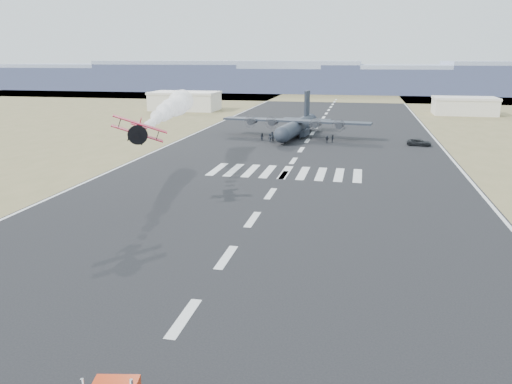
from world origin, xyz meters
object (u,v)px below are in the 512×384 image
(crew_b, at_px, (262,137))
(hangar_right, at_px, (464,106))
(crew_d, at_px, (327,139))
(crew_c, at_px, (270,138))
(transport_aircraft, at_px, (297,126))
(crew_h, at_px, (333,139))
(crew_f, at_px, (273,139))
(hangar_left, at_px, (185,101))
(crew_a, at_px, (300,137))
(support_vehicle, at_px, (419,142))
(crew_g, at_px, (280,137))
(aerobatic_biplane, at_px, (138,130))
(crew_e, at_px, (272,135))

(crew_b, bearing_deg, hangar_right, -91.01)
(crew_d, bearing_deg, crew_c, 5.62)
(transport_aircraft, bearing_deg, crew_c, -113.02)
(crew_b, xyz_separation_m, crew_h, (16.31, 1.24, -0.05))
(hangar_right, height_order, transport_aircraft, transport_aircraft)
(transport_aircraft, distance_m, crew_f, 10.79)
(hangar_left, xyz_separation_m, crew_d, (56.73, -63.42, -2.54))
(crew_a, relative_size, crew_c, 0.92)
(crew_a, height_order, crew_h, crew_a)
(hangar_right, xyz_separation_m, support_vehicle, (-21.17, -67.61, -2.28))
(crew_g, height_order, crew_h, crew_h)
(hangar_left, xyz_separation_m, crew_a, (50.25, -60.72, -2.55))
(transport_aircraft, height_order, crew_g, transport_aircraft)
(hangar_right, distance_m, support_vehicle, 70.88)
(crew_g, bearing_deg, crew_c, 42.65)
(aerobatic_biplane, height_order, crew_f, aerobatic_biplane)
(hangar_right, height_order, crew_f, hangar_right)
(support_vehicle, bearing_deg, crew_f, 104.53)
(hangar_right, bearing_deg, crew_f, -127.44)
(support_vehicle, xyz_separation_m, crew_b, (-35.22, -0.49, 0.14))
(hangar_right, height_order, crew_a, hangar_right)
(transport_aircraft, relative_size, support_vehicle, 6.93)
(hangar_left, relative_size, crew_b, 14.04)
(crew_d, relative_size, crew_f, 1.11)
(aerobatic_biplane, xyz_separation_m, crew_a, (13.44, 58.07, -9.21))
(hangar_left, distance_m, crew_d, 85.13)
(support_vehicle, relative_size, crew_h, 3.19)
(crew_d, bearing_deg, aerobatic_biplane, 72.83)
(crew_e, bearing_deg, crew_a, 29.99)
(crew_d, bearing_deg, hangar_left, -45.57)
(crew_a, bearing_deg, support_vehicle, -68.84)
(support_vehicle, height_order, crew_e, crew_e)
(crew_a, bearing_deg, crew_h, -73.28)
(crew_f, bearing_deg, crew_c, -50.98)
(support_vehicle, height_order, crew_g, crew_g)
(crew_d, bearing_deg, crew_e, -16.02)
(crew_f, distance_m, crew_g, 3.46)
(crew_a, relative_size, crew_f, 1.10)
(hangar_left, distance_m, crew_a, 78.86)
(crew_a, distance_m, crew_e, 7.22)
(transport_aircraft, relative_size, crew_h, 22.09)
(hangar_left, distance_m, crew_b, 75.63)
(hangar_right, relative_size, transport_aircraft, 0.56)
(support_vehicle, relative_size, crew_c, 2.81)
(crew_h, bearing_deg, hangar_right, -42.43)
(aerobatic_biplane, height_order, transport_aircraft, aerobatic_biplane)
(crew_d, distance_m, crew_g, 11.40)
(transport_aircraft, xyz_separation_m, support_vehicle, (28.05, -7.43, -1.97))
(crew_b, bearing_deg, crew_a, -125.97)
(support_vehicle, bearing_deg, crew_c, 103.08)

